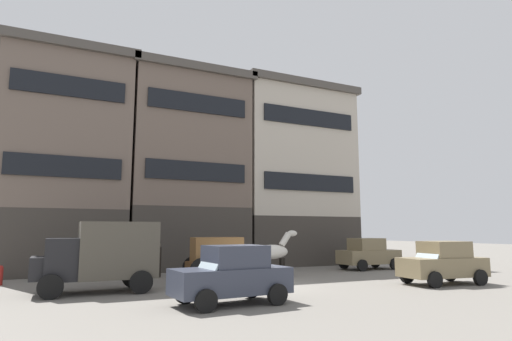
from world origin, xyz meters
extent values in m
plane|color=slate|center=(0.00, 0.00, 0.00)|extent=(120.00, 120.00, 0.00)
cube|color=#38332D|center=(-7.76, 10.59, 1.70)|extent=(6.57, 6.85, 3.40)
cube|color=#66564C|center=(-7.76, 10.59, 7.64)|extent=(6.57, 6.85, 8.48)
cube|color=#47423D|center=(-7.76, 10.59, 12.13)|extent=(7.07, 7.35, 0.50)
cube|color=black|center=(-7.76, 7.10, 5.52)|extent=(5.52, 0.12, 1.10)
cube|color=black|center=(-7.76, 7.10, 9.76)|extent=(5.52, 0.12, 1.10)
cube|color=#38332D|center=(-0.78, 10.59, 1.83)|extent=(7.09, 6.85, 3.66)
cube|color=#66564C|center=(-0.78, 10.59, 7.73)|extent=(7.09, 6.85, 8.14)
cube|color=#47423D|center=(-0.78, 10.59, 12.05)|extent=(7.59, 7.35, 0.50)
cube|color=black|center=(-0.78, 7.10, 5.70)|extent=(5.96, 0.12, 1.10)
cube|color=black|center=(-0.78, 7.10, 9.77)|extent=(5.96, 0.12, 1.10)
cube|color=#38332D|center=(6.98, 10.59, 1.60)|extent=(8.13, 6.85, 3.21)
cube|color=#B7AD9E|center=(6.98, 10.59, 7.60)|extent=(8.13, 6.85, 8.79)
cube|color=#47423D|center=(6.98, 10.59, 12.24)|extent=(8.63, 7.35, 0.50)
cube|color=black|center=(6.98, 7.10, 5.40)|extent=(6.83, 0.12, 1.10)
cube|color=black|center=(6.98, 7.10, 9.80)|extent=(6.83, 0.12, 1.10)
cube|color=brown|center=(-1.16, 2.61, 0.70)|extent=(2.76, 1.42, 0.36)
cube|color=brown|center=(-1.16, 2.61, 1.43)|extent=(2.34, 1.21, 1.10)
cube|color=brown|center=(-0.01, 2.55, 1.18)|extent=(0.45, 1.06, 0.50)
cylinder|color=black|center=(-0.23, 3.27, 0.55)|extent=(1.10, 0.13, 1.10)
cylinder|color=black|center=(-0.29, 1.86, 0.55)|extent=(1.10, 0.13, 1.10)
cylinder|color=black|center=(-2.03, 3.36, 0.55)|extent=(1.10, 0.13, 1.10)
cylinder|color=black|center=(-2.09, 1.94, 0.55)|extent=(1.10, 0.13, 1.10)
ellipsoid|color=beige|center=(1.74, 2.61, 1.25)|extent=(1.73, 0.68, 0.70)
cylinder|color=beige|center=(2.46, 2.57, 1.85)|extent=(0.68, 0.35, 0.76)
ellipsoid|color=beige|center=(2.86, 2.56, 2.15)|extent=(0.57, 0.26, 0.30)
cylinder|color=beige|center=(0.93, 2.64, 1.10)|extent=(0.27, 0.11, 0.65)
cylinder|color=black|center=(2.30, 2.76, 0.47)|extent=(0.14, 0.14, 0.95)
cylinder|color=black|center=(2.28, 2.40, 0.47)|extent=(0.14, 0.14, 0.95)
cylinder|color=black|center=(1.20, 2.81, 0.47)|extent=(0.14, 0.14, 0.95)
cylinder|color=black|center=(1.18, 2.45, 0.47)|extent=(0.14, 0.14, 0.95)
cube|color=black|center=(-7.60, 0.93, 1.27)|extent=(1.40, 1.70, 1.50)
cube|color=black|center=(-8.30, 0.93, 0.97)|extent=(0.90, 1.45, 0.80)
cube|color=#4C473D|center=(-5.80, 0.93, 1.57)|extent=(2.80, 1.91, 2.10)
cube|color=silver|center=(-8.05, 0.93, 1.52)|extent=(0.19, 1.36, 0.64)
cylinder|color=black|center=(-8.05, -0.02, 0.42)|extent=(0.84, 0.22, 0.84)
cylinder|color=black|center=(-8.05, 1.88, 0.42)|extent=(0.84, 0.22, 0.84)
cylinder|color=black|center=(-5.05, -0.02, 0.42)|extent=(0.84, 0.22, 0.84)
cylinder|color=black|center=(-5.05, 1.88, 0.42)|extent=(0.84, 0.22, 0.84)
cube|color=#7A6B4C|center=(7.21, -2.81, 0.73)|extent=(3.84, 1.96, 0.80)
cube|color=#7A6B4C|center=(7.36, -2.83, 1.48)|extent=(1.94, 1.61, 0.70)
cube|color=silver|center=(6.51, -2.74, 1.35)|extent=(0.46, 1.34, 0.56)
cylinder|color=black|center=(5.93, -3.53, 0.33)|extent=(0.67, 0.25, 0.66)
cylinder|color=black|center=(6.10, -1.86, 0.33)|extent=(0.67, 0.25, 0.66)
cylinder|color=black|center=(8.32, -3.77, 0.33)|extent=(0.67, 0.25, 0.66)
cylinder|color=black|center=(8.49, -2.10, 0.33)|extent=(0.67, 0.25, 0.66)
cube|color=#7A6B4C|center=(9.03, 4.09, 0.73)|extent=(3.70, 1.61, 0.80)
cube|color=#7A6B4C|center=(8.88, 4.09, 1.48)|extent=(1.80, 1.44, 0.70)
cube|color=silver|center=(9.73, 4.10, 1.35)|extent=(0.34, 1.31, 0.56)
cylinder|color=black|center=(10.23, 4.94, 0.33)|extent=(0.66, 0.18, 0.66)
cylinder|color=black|center=(10.24, 3.26, 0.33)|extent=(0.66, 0.18, 0.66)
cylinder|color=black|center=(7.83, 4.93, 0.33)|extent=(0.66, 0.18, 0.66)
cylinder|color=black|center=(7.84, 3.25, 0.33)|extent=(0.66, 0.18, 0.66)
cube|color=#333847|center=(-2.92, -3.52, 0.73)|extent=(3.82, 1.89, 0.80)
cube|color=#333847|center=(-2.77, -3.50, 1.48)|extent=(1.91, 1.58, 0.70)
cube|color=silver|center=(-3.61, -3.57, 1.35)|extent=(0.44, 1.33, 0.56)
cylinder|color=black|center=(-4.05, -4.45, 0.33)|extent=(0.67, 0.23, 0.66)
cylinder|color=black|center=(-4.18, -2.77, 0.33)|extent=(0.67, 0.23, 0.66)
cylinder|color=black|center=(-1.65, -4.26, 0.33)|extent=(0.67, 0.23, 0.66)
cylinder|color=black|center=(-1.79, -2.58, 0.33)|extent=(0.67, 0.23, 0.66)
cylinder|color=black|center=(-3.45, 5.13, 0.42)|extent=(0.16, 0.16, 0.85)
cylinder|color=black|center=(-3.25, 5.13, 0.42)|extent=(0.16, 0.16, 0.85)
cylinder|color=black|center=(-3.35, 5.13, 1.16)|extent=(0.47, 0.47, 0.62)
sphere|color=tan|center=(-3.35, 5.13, 1.60)|extent=(0.22, 0.22, 0.22)
cylinder|color=black|center=(-3.35, 5.13, 1.70)|extent=(0.28, 0.28, 0.02)
cylinder|color=black|center=(-3.35, 5.13, 1.75)|extent=(0.18, 0.18, 0.09)
cylinder|color=maroon|center=(-10.02, 4.99, 0.35)|extent=(0.24, 0.24, 0.70)
sphere|color=maroon|center=(-10.02, 4.99, 0.72)|extent=(0.22, 0.22, 0.22)
camera|label=1|loc=(-8.02, -16.13, 2.31)|focal=29.50mm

